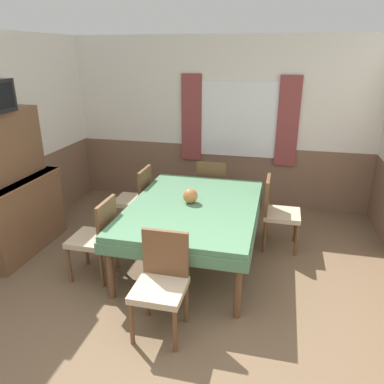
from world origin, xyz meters
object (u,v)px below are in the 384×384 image
at_px(chair_head_near, 161,280).
at_px(sideboard, 15,196).
at_px(chair_left_far, 136,197).
at_px(chair_right_far, 277,210).
at_px(chair_left_near, 97,235).
at_px(vase, 190,196).
at_px(chair_head_window, 213,187).
at_px(dining_table, 194,212).

relative_size(chair_head_near, sideboard, 0.53).
distance_m(chair_left_far, chair_right_far, 1.87).
relative_size(chair_left_near, vase, 5.33).
xyz_separation_m(chair_head_near, chair_left_far, (-0.94, 1.80, 0.00)).
bearing_deg(vase, chair_right_far, 28.93).
distance_m(chair_head_window, sideboard, 2.62).
distance_m(chair_left_near, chair_head_near, 1.13).
bearing_deg(chair_left_near, chair_head_window, -27.52).
distance_m(chair_left_near, chair_right_far, 2.20).
relative_size(chair_left_far, chair_right_far, 1.00).
relative_size(dining_table, chair_left_far, 2.22).
relative_size(chair_right_far, sideboard, 0.53).
height_order(chair_left_far, sideboard, sideboard).
bearing_deg(chair_head_window, sideboard, -145.72).
bearing_deg(chair_head_near, vase, -87.86).
distance_m(dining_table, chair_head_window, 1.22).
relative_size(chair_left_near, sideboard, 0.53).
distance_m(chair_left_near, chair_left_far, 1.16).
height_order(chair_left_near, chair_right_far, same).
bearing_deg(vase, chair_left_near, -145.39).
distance_m(dining_table, vase, 0.19).
bearing_deg(vase, chair_left_far, 148.58).
relative_size(chair_head_window, sideboard, 0.53).
bearing_deg(vase, dining_table, -36.98).
height_order(dining_table, chair_left_near, chair_left_near).
bearing_deg(chair_right_far, chair_head_near, -27.52).
bearing_deg(chair_left_far, dining_table, -121.71).
relative_size(dining_table, sideboard, 1.17).
xyz_separation_m(chair_left_far, chair_right_far, (1.87, 0.00, 0.00)).
height_order(chair_right_far, vase, chair_right_far).
height_order(chair_head_near, sideboard, sideboard).
distance_m(chair_head_window, chair_left_far, 1.13).
relative_size(chair_head_near, vase, 5.33).
bearing_deg(chair_left_near, dining_table, -58.29).
bearing_deg(vase, sideboard, -172.22).
distance_m(chair_head_window, chair_right_far, 1.13).
bearing_deg(sideboard, chair_right_far, 15.05).
height_order(chair_head_near, chair_head_window, same).
bearing_deg(dining_table, sideboard, -173.31).
xyz_separation_m(chair_head_near, sideboard, (-2.16, 0.96, 0.23)).
bearing_deg(chair_left_far, chair_right_far, -90.00).
bearing_deg(dining_table, chair_head_near, -90.00).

